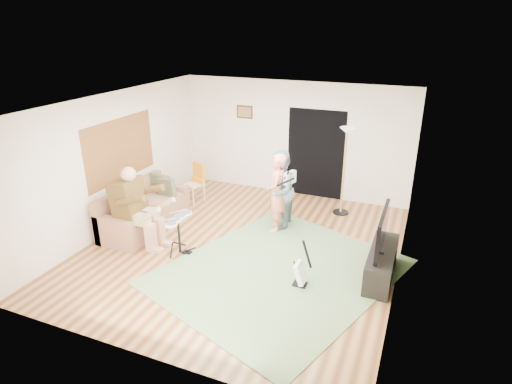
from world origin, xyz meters
TOP-DOWN VIEW (x-y plane):
  - floor at (0.00, 0.00)m, footprint 6.00×6.00m
  - walls at (0.00, 0.00)m, footprint 5.50×6.00m
  - ceiling at (0.00, 0.00)m, footprint 6.00×6.00m
  - window_blinds at (-2.74, 0.20)m, footprint 0.00×2.05m
  - doorway at (0.55, 2.99)m, footprint 2.10×0.00m
  - picture_frame at (-1.25, 2.99)m, footprint 0.42×0.03m
  - area_rug at (0.90, -0.51)m, footprint 4.32×4.68m
  - sofa at (-2.29, 0.08)m, footprint 0.86×2.09m
  - drummer at (-1.85, -0.57)m, footprint 0.99×0.55m
  - drum_kit at (-1.00, -0.57)m, footprint 0.39×0.70m
  - singer at (0.31, 0.97)m, footprint 0.51×0.66m
  - microphone at (0.51, 0.97)m, footprint 0.06×0.06m
  - guitarist at (0.33, 1.10)m, footprint 0.70×0.85m
  - guitar_held at (0.53, 1.10)m, footprint 0.31×0.61m
  - guitar_spare at (1.35, -0.76)m, footprint 0.30×0.27m
  - torchiere_lamp at (1.37, 2.25)m, footprint 0.34×0.34m
  - dining_chair at (-1.95, 1.65)m, footprint 0.49×0.52m
  - tv_cabinet at (2.50, -0.02)m, footprint 0.40×1.40m
  - television at (2.45, -0.02)m, footprint 0.06×1.16m

SIDE VIEW (x-z plane):
  - floor at x=0.00m, z-range 0.00..0.00m
  - area_rug at x=0.90m, z-range 0.00..0.02m
  - guitar_spare at x=1.35m, z-range -0.18..0.65m
  - tv_cabinet at x=2.50m, z-range 0.00..0.50m
  - sofa at x=-2.29m, z-range -0.14..0.70m
  - drum_kit at x=-1.00m, z-range -0.05..0.68m
  - dining_chair at x=-1.95m, z-range -0.13..0.77m
  - drummer at x=-1.85m, z-range -0.17..1.35m
  - singer at x=0.31m, z-range 0.00..1.59m
  - guitarist at x=0.33m, z-range 0.00..1.62m
  - television at x=2.45m, z-range 0.52..1.18m
  - doorway at x=0.55m, z-range 0.00..2.10m
  - guitar_held at x=0.53m, z-range 0.97..1.23m
  - microphone at x=0.51m, z-range 1.07..1.31m
  - torchiere_lamp at x=1.37m, z-range 0.36..2.27m
  - walls at x=0.00m, z-range 0.00..2.70m
  - window_blinds at x=-2.74m, z-range 0.53..2.58m
  - picture_frame at x=-1.25m, z-range 1.74..2.06m
  - ceiling at x=0.00m, z-range 2.70..2.70m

